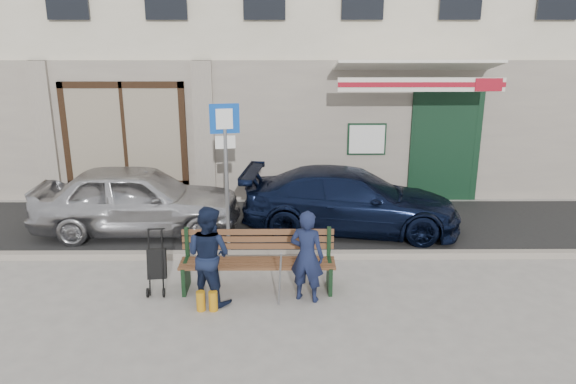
{
  "coord_description": "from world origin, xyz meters",
  "views": [
    {
      "loc": [
        0.41,
        -7.68,
        4.06
      ],
      "look_at": [
        0.48,
        1.6,
        1.2
      ],
      "focal_mm": 35.0,
      "sensor_mm": 36.0,
      "label": 1
    }
  ],
  "objects_px": {
    "car_silver": "(138,199)",
    "parking_sign": "(226,156)",
    "man": "(307,256)",
    "woman": "(209,255)",
    "stroller": "(157,265)",
    "bench": "(255,262)",
    "car_navy": "(351,200)"
  },
  "relations": [
    {
      "from": "car_silver",
      "to": "parking_sign",
      "type": "relative_size",
      "value": 1.47
    },
    {
      "from": "car_silver",
      "to": "man",
      "type": "bearing_deg",
      "value": -132.7
    },
    {
      "from": "woman",
      "to": "stroller",
      "type": "bearing_deg",
      "value": 10.95
    },
    {
      "from": "car_silver",
      "to": "bench",
      "type": "height_order",
      "value": "car_silver"
    },
    {
      "from": "car_silver",
      "to": "woman",
      "type": "relative_size",
      "value": 2.68
    },
    {
      "from": "bench",
      "to": "man",
      "type": "relative_size",
      "value": 1.69
    },
    {
      "from": "man",
      "to": "parking_sign",
      "type": "bearing_deg",
      "value": -32.66
    },
    {
      "from": "car_navy",
      "to": "stroller",
      "type": "distance_m",
      "value": 4.23
    },
    {
      "from": "car_navy",
      "to": "man",
      "type": "distance_m",
      "value": 3.1
    },
    {
      "from": "man",
      "to": "woman",
      "type": "xyz_separation_m",
      "value": [
        -1.45,
        -0.02,
        0.04
      ]
    },
    {
      "from": "car_silver",
      "to": "woman",
      "type": "distance_m",
      "value": 3.37
    },
    {
      "from": "car_silver",
      "to": "car_navy",
      "type": "xyz_separation_m",
      "value": [
        4.2,
        0.09,
        -0.06
      ]
    },
    {
      "from": "man",
      "to": "stroller",
      "type": "xyz_separation_m",
      "value": [
        -2.3,
        0.28,
        -0.27
      ]
    },
    {
      "from": "woman",
      "to": "man",
      "type": "bearing_deg",
      "value": -148.63
    },
    {
      "from": "bench",
      "to": "stroller",
      "type": "distance_m",
      "value": 1.51
    },
    {
      "from": "car_navy",
      "to": "man",
      "type": "xyz_separation_m",
      "value": [
        -0.99,
        -2.94,
        0.09
      ]
    },
    {
      "from": "parking_sign",
      "to": "woman",
      "type": "relative_size",
      "value": 1.82
    },
    {
      "from": "woman",
      "to": "stroller",
      "type": "height_order",
      "value": "woman"
    },
    {
      "from": "parking_sign",
      "to": "car_navy",
      "type": "bearing_deg",
      "value": 16.86
    },
    {
      "from": "car_silver",
      "to": "bench",
      "type": "distance_m",
      "value": 3.49
    },
    {
      "from": "car_navy",
      "to": "parking_sign",
      "type": "bearing_deg",
      "value": 125.22
    },
    {
      "from": "man",
      "to": "woman",
      "type": "relative_size",
      "value": 0.95
    },
    {
      "from": "car_silver",
      "to": "stroller",
      "type": "height_order",
      "value": "car_silver"
    },
    {
      "from": "parking_sign",
      "to": "bench",
      "type": "xyz_separation_m",
      "value": [
        0.54,
        -1.38,
        -1.37
      ]
    },
    {
      "from": "bench",
      "to": "stroller",
      "type": "relative_size",
      "value": 2.4
    },
    {
      "from": "parking_sign",
      "to": "man",
      "type": "bearing_deg",
      "value": -62.99
    },
    {
      "from": "parking_sign",
      "to": "stroller",
      "type": "xyz_separation_m",
      "value": [
        -0.96,
        -1.44,
        -1.38
      ]
    },
    {
      "from": "car_navy",
      "to": "woman",
      "type": "relative_size",
      "value": 2.86
    },
    {
      "from": "car_navy",
      "to": "woman",
      "type": "distance_m",
      "value": 3.84
    },
    {
      "from": "parking_sign",
      "to": "bench",
      "type": "relative_size",
      "value": 1.13
    },
    {
      "from": "bench",
      "to": "stroller",
      "type": "height_order",
      "value": "stroller"
    },
    {
      "from": "parking_sign",
      "to": "bench",
      "type": "distance_m",
      "value": 2.02
    }
  ]
}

